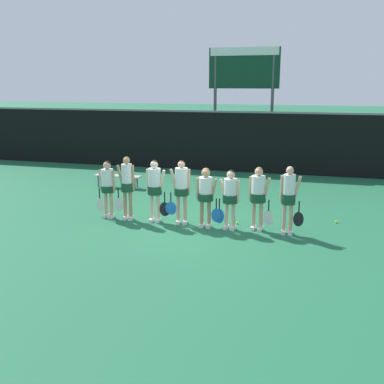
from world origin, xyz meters
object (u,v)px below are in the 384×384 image
(player_4, at_px, (206,192))
(player_5, at_px, (230,195))
(player_0, at_px, (108,184))
(player_6, at_px, (258,193))
(tennis_ball_3, at_px, (285,213))
(player_1, at_px, (127,183))
(player_3, at_px, (181,186))
(player_7, at_px, (289,195))
(tennis_ball_4, at_px, (237,223))
(bench_courtside, at_px, (118,177))
(tennis_ball_2, at_px, (336,222))
(scoreboard, at_px, (244,77))
(tennis_ball_0, at_px, (152,211))
(tennis_ball_1, at_px, (119,206))
(player_2, at_px, (155,186))

(player_4, bearing_deg, player_5, -1.17)
(player_0, distance_m, player_4, 2.92)
(player_6, bearing_deg, tennis_ball_3, 78.70)
(player_1, bearing_deg, player_4, -5.94)
(player_3, relative_size, player_7, 1.00)
(player_0, relative_size, player_6, 0.98)
(tennis_ball_3, height_order, tennis_ball_4, tennis_ball_3)
(bench_courtside, relative_size, tennis_ball_2, 24.82)
(tennis_ball_4, bearing_deg, player_4, -149.39)
(player_1, xyz_separation_m, player_4, (2.31, -0.11, -0.09))
(player_5, xyz_separation_m, tennis_ball_2, (2.79, 1.27, -0.91))
(scoreboard, height_order, bench_courtside, scoreboard)
(player_3, distance_m, player_4, 0.74)
(player_6, distance_m, tennis_ball_0, 3.52)
(tennis_ball_3, bearing_deg, scoreboard, 108.55)
(player_4, bearing_deg, player_1, 175.86)
(player_4, distance_m, tennis_ball_1, 3.45)
(player_3, height_order, tennis_ball_2, player_3)
(bench_courtside, height_order, tennis_ball_0, bench_courtside)
(player_0, height_order, player_2, player_2)
(player_6, bearing_deg, player_4, -166.87)
(player_1, relative_size, tennis_ball_1, 26.24)
(scoreboard, height_order, tennis_ball_3, scoreboard)
(player_6, distance_m, tennis_ball_1, 4.70)
(player_7, bearing_deg, tennis_ball_0, 165.04)
(player_2, height_order, tennis_ball_1, player_2)
(scoreboard, relative_size, player_5, 3.32)
(player_2, xyz_separation_m, tennis_ball_4, (2.26, 0.36, -1.00))
(bench_courtside, height_order, player_5, player_5)
(scoreboard, xyz_separation_m, tennis_ball_2, (3.89, -7.79, -4.00))
(player_3, bearing_deg, player_6, -11.57)
(tennis_ball_0, bearing_deg, player_1, -115.64)
(player_6, bearing_deg, tennis_ball_0, 173.65)
(player_5, bearing_deg, bench_courtside, 151.11)
(player_5, bearing_deg, player_7, 8.02)
(player_1, xyz_separation_m, player_2, (0.83, -0.00, -0.02))
(player_4, distance_m, tennis_ball_3, 2.85)
(player_6, distance_m, tennis_ball_3, 2.06)
(player_1, height_order, player_6, player_1)
(bench_courtside, bearing_deg, player_7, -31.30)
(bench_courtside, height_order, tennis_ball_4, bench_courtside)
(scoreboard, bearing_deg, tennis_ball_1, -108.62)
(player_0, distance_m, tennis_ball_2, 6.53)
(scoreboard, height_order, tennis_ball_4, scoreboard)
(bench_courtside, bearing_deg, tennis_ball_3, -18.14)
(player_5, distance_m, player_6, 0.73)
(player_0, height_order, tennis_ball_1, player_0)
(player_6, relative_size, player_7, 0.96)
(player_7, bearing_deg, tennis_ball_2, 43.85)
(player_3, height_order, tennis_ball_3, player_3)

